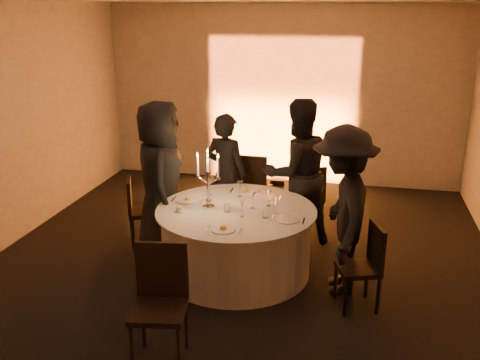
% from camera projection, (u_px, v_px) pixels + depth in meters
% --- Properties ---
extents(floor, '(7.00, 7.00, 0.00)m').
position_uv_depth(floor, '(236.00, 271.00, 6.20)').
color(floor, black).
rests_on(floor, ground).
extents(wall_back, '(7.00, 0.00, 7.00)m').
position_uv_depth(wall_back, '(282.00, 95.00, 8.99)').
color(wall_back, '#AFABA2').
rests_on(wall_back, floor).
extents(wall_front, '(7.00, 0.00, 7.00)m').
position_uv_depth(wall_front, '(70.00, 329.00, 2.49)').
color(wall_front, '#AFABA2').
rests_on(wall_front, floor).
extents(uplighter_fixture, '(0.25, 0.12, 0.10)m').
position_uv_depth(uplighter_fixture, '(277.00, 182.00, 9.16)').
color(uplighter_fixture, black).
rests_on(uplighter_fixture, floor).
extents(banquet_table, '(1.80, 1.80, 0.77)m').
position_uv_depth(banquet_table, '(236.00, 241.00, 6.08)').
color(banquet_table, black).
rests_on(banquet_table, floor).
extents(chair_left, '(0.50, 0.50, 0.87)m').
position_uv_depth(chair_left, '(138.00, 207.00, 6.81)').
color(chair_left, black).
rests_on(chair_left, floor).
extents(chair_back_left, '(0.48, 0.48, 1.03)m').
position_uv_depth(chair_back_left, '(252.00, 185.00, 7.35)').
color(chair_back_left, black).
rests_on(chair_back_left, floor).
extents(chair_back_right, '(0.53, 0.53, 0.92)m').
position_uv_depth(chair_back_right, '(308.00, 194.00, 7.20)').
color(chair_back_right, black).
rests_on(chair_back_right, floor).
extents(chair_right, '(0.50, 0.49, 0.89)m').
position_uv_depth(chair_right, '(365.00, 262.00, 5.34)').
color(chair_right, black).
rests_on(chair_right, floor).
extents(chair_front, '(0.52, 0.52, 1.03)m').
position_uv_depth(chair_front, '(160.00, 296.00, 4.54)').
color(chair_front, black).
rests_on(chair_front, floor).
extents(guest_left, '(0.86, 1.07, 1.90)m').
position_uv_depth(guest_left, '(160.00, 179.00, 6.42)').
color(guest_left, black).
rests_on(guest_left, floor).
extents(guest_back_left, '(0.70, 0.57, 1.64)m').
position_uv_depth(guest_back_left, '(226.00, 175.00, 6.99)').
color(guest_back_left, black).
rests_on(guest_back_left, floor).
extents(guest_back_right, '(1.15, 1.08, 1.88)m').
position_uv_depth(guest_back_right, '(297.00, 173.00, 6.69)').
color(guest_back_right, black).
rests_on(guest_back_right, floor).
extents(guest_right, '(0.81, 1.24, 1.81)m').
position_uv_depth(guest_right, '(343.00, 211.00, 5.55)').
color(guest_right, black).
rests_on(guest_right, floor).
extents(plate_left, '(0.36, 0.28, 0.08)m').
position_uv_depth(plate_left, '(188.00, 199.00, 6.22)').
color(plate_left, silver).
rests_on(plate_left, banquet_table).
extents(plate_back_left, '(0.36, 0.28, 0.08)m').
position_uv_depth(plate_back_left, '(245.00, 190.00, 6.52)').
color(plate_back_left, silver).
rests_on(plate_back_left, banquet_table).
extents(plate_back_right, '(0.35, 0.27, 0.01)m').
position_uv_depth(plate_back_right, '(266.00, 197.00, 6.33)').
color(plate_back_right, silver).
rests_on(plate_back_right, banquet_table).
extents(plate_right, '(0.36, 0.26, 0.01)m').
position_uv_depth(plate_right, '(288.00, 220.00, 5.66)').
color(plate_right, silver).
rests_on(plate_right, banquet_table).
extents(plate_front, '(0.36, 0.25, 0.08)m').
position_uv_depth(plate_front, '(223.00, 229.00, 5.40)').
color(plate_front, silver).
rests_on(plate_front, banquet_table).
extents(coffee_cup, '(0.11, 0.11, 0.07)m').
position_uv_depth(coffee_cup, '(179.00, 209.00, 5.88)').
color(coffee_cup, silver).
rests_on(coffee_cup, banquet_table).
extents(candelabra, '(0.29, 0.14, 0.69)m').
position_uv_depth(candelabra, '(208.00, 187.00, 5.94)').
color(candelabra, silver).
rests_on(candelabra, banquet_table).
extents(wine_glass_a, '(0.07, 0.07, 0.19)m').
position_uv_depth(wine_glass_a, '(276.00, 202.00, 5.80)').
color(wine_glass_a, silver).
rests_on(wine_glass_a, banquet_table).
extents(wine_glass_b, '(0.07, 0.07, 0.19)m').
position_uv_depth(wine_glass_b, '(209.00, 184.00, 6.36)').
color(wine_glass_b, silver).
rests_on(wine_glass_b, banquet_table).
extents(wine_glass_c, '(0.07, 0.07, 0.19)m').
position_uv_depth(wine_glass_c, '(242.00, 205.00, 5.72)').
color(wine_glass_c, silver).
rests_on(wine_glass_c, banquet_table).
extents(wine_glass_d, '(0.07, 0.07, 0.19)m').
position_uv_depth(wine_glass_d, '(269.00, 194.00, 6.03)').
color(wine_glass_d, silver).
rests_on(wine_glass_d, banquet_table).
extents(wine_glass_e, '(0.07, 0.07, 0.19)m').
position_uv_depth(wine_glass_e, '(240.00, 186.00, 6.32)').
color(wine_glass_e, silver).
rests_on(wine_glass_e, banquet_table).
extents(wine_glass_f, '(0.07, 0.07, 0.19)m').
position_uv_depth(wine_glass_f, '(253.00, 197.00, 5.95)').
color(wine_glass_f, silver).
rests_on(wine_glass_f, banquet_table).
extents(tumbler_a, '(0.07, 0.07, 0.09)m').
position_uv_depth(tumbler_a, '(265.00, 214.00, 5.71)').
color(tumbler_a, silver).
rests_on(tumbler_a, banquet_table).
extents(tumbler_b, '(0.07, 0.07, 0.09)m').
position_uv_depth(tumbler_b, '(227.00, 208.00, 5.87)').
color(tumbler_b, silver).
rests_on(tumbler_b, banquet_table).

